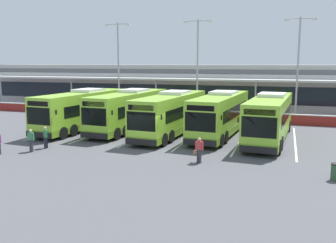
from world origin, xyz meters
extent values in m
plane|color=#4C4C51|center=(0.00, 0.00, 0.00)|extent=(200.00, 200.00, 0.00)
cube|color=silver|center=(0.00, 27.00, 2.75)|extent=(70.00, 10.00, 5.50)
cube|color=#19232D|center=(0.00, 21.98, 2.30)|extent=(66.00, 0.08, 2.20)
cube|color=#4C4C51|center=(0.00, 21.97, 5.15)|extent=(68.00, 0.08, 0.60)
cube|color=beige|center=(0.00, 20.50, 4.20)|extent=(67.00, 3.00, 0.24)
cube|color=gray|center=(0.00, 27.00, 5.75)|extent=(70.00, 10.00, 0.50)
cylinder|color=#999999|center=(-18.60, 19.30, 2.10)|extent=(0.20, 0.20, 4.20)
cylinder|color=#999999|center=(-6.20, 19.30, 2.10)|extent=(0.20, 0.20, 4.20)
cylinder|color=#999999|center=(6.20, 19.30, 2.10)|extent=(0.20, 0.20, 4.20)
cube|color=maroon|center=(0.00, 14.50, 0.50)|extent=(60.00, 0.36, 1.00)
cube|color=#B2B2B2|center=(0.00, 14.50, 1.05)|extent=(60.00, 0.40, 0.10)
cube|color=#8CC633|center=(-8.61, 5.62, 1.91)|extent=(3.39, 12.15, 3.19)
cube|color=olive|center=(-8.61, 5.62, 0.59)|extent=(3.41, 12.17, 0.56)
cube|color=black|center=(-8.58, 6.02, 2.15)|extent=(3.25, 9.76, 0.96)
cube|color=black|center=(-9.02, -0.31, 2.05)|extent=(2.31, 0.26, 1.40)
cube|color=black|center=(-9.02, -0.32, 3.05)|extent=(2.05, 0.22, 0.40)
cube|color=silver|center=(-8.54, 6.62, 3.64)|extent=(2.24, 2.94, 0.28)
cube|color=black|center=(-9.03, -0.42, 0.55)|extent=(2.46, 0.33, 0.44)
cube|color=black|center=(-7.55, -0.07, 2.40)|extent=(0.09, 0.13, 0.36)
cube|color=black|center=(-10.45, 0.14, 2.40)|extent=(0.09, 0.13, 0.36)
cylinder|color=black|center=(-7.09, 10.13, 0.52)|extent=(0.39, 1.06, 1.04)
cylinder|color=black|center=(-9.47, 10.29, 0.52)|extent=(0.39, 1.06, 1.04)
cylinder|color=black|center=(-7.64, 2.35, 0.52)|extent=(0.39, 1.06, 1.04)
cylinder|color=black|center=(-10.02, 2.51, 0.52)|extent=(0.39, 1.06, 1.04)
cylinder|color=black|center=(-7.74, 0.95, 0.52)|extent=(0.39, 1.06, 1.04)
cylinder|color=black|center=(-10.12, 1.12, 0.52)|extent=(0.39, 1.06, 1.04)
cube|color=#8CC633|center=(-4.26, 6.71, 1.91)|extent=(3.39, 12.15, 3.19)
cube|color=olive|center=(-4.26, 6.71, 0.59)|extent=(3.41, 12.17, 0.56)
cube|color=black|center=(-4.23, 7.11, 2.15)|extent=(3.25, 9.76, 0.96)
cube|color=black|center=(-4.67, 0.78, 2.05)|extent=(2.31, 0.26, 1.40)
cube|color=black|center=(-4.68, 0.77, 3.05)|extent=(2.05, 0.22, 0.40)
cube|color=silver|center=(-4.19, 7.71, 3.64)|extent=(2.24, 2.94, 0.28)
cube|color=black|center=(-4.68, 0.67, 0.55)|extent=(2.46, 0.33, 0.44)
cube|color=black|center=(-3.20, 1.03, 2.40)|extent=(0.09, 0.13, 0.36)
cube|color=black|center=(-6.10, 1.23, 2.40)|extent=(0.09, 0.13, 0.36)
cylinder|color=black|center=(-2.74, 11.22, 0.52)|extent=(0.39, 1.06, 1.04)
cylinder|color=black|center=(-5.13, 11.39, 0.52)|extent=(0.39, 1.06, 1.04)
cylinder|color=black|center=(-3.29, 3.44, 0.52)|extent=(0.39, 1.06, 1.04)
cylinder|color=black|center=(-5.67, 3.61, 0.52)|extent=(0.39, 1.06, 1.04)
cylinder|color=black|center=(-3.39, 2.04, 0.52)|extent=(0.39, 1.06, 1.04)
cylinder|color=black|center=(-5.77, 2.21, 0.52)|extent=(0.39, 1.06, 1.04)
cube|color=#8CC633|center=(0.17, 5.69, 1.91)|extent=(3.39, 12.15, 3.19)
cube|color=olive|center=(0.17, 5.69, 0.59)|extent=(3.41, 12.17, 0.56)
cube|color=black|center=(0.20, 6.09, 2.15)|extent=(3.25, 9.76, 0.96)
cube|color=black|center=(-0.25, -0.24, 2.05)|extent=(2.31, 0.26, 1.40)
cube|color=black|center=(-0.25, -0.25, 3.05)|extent=(2.05, 0.22, 0.40)
cube|color=silver|center=(0.24, 6.69, 3.64)|extent=(2.24, 2.94, 0.28)
cube|color=black|center=(-0.26, -0.35, 0.55)|extent=(2.46, 0.33, 0.44)
cube|color=black|center=(1.23, 0.00, 2.40)|extent=(0.09, 0.13, 0.36)
cube|color=black|center=(-1.68, 0.21, 2.40)|extent=(0.09, 0.13, 0.36)
cylinder|color=black|center=(1.68, 10.20, 0.52)|extent=(0.39, 1.06, 1.04)
cylinder|color=black|center=(-0.70, 10.36, 0.52)|extent=(0.39, 1.06, 1.04)
cylinder|color=black|center=(1.14, 2.42, 0.52)|extent=(0.39, 1.06, 1.04)
cylinder|color=black|center=(-1.25, 2.58, 0.52)|extent=(0.39, 1.06, 1.04)
cylinder|color=black|center=(1.04, 1.02, 0.52)|extent=(0.39, 1.06, 1.04)
cylinder|color=black|center=(-1.35, 1.19, 0.52)|extent=(0.39, 1.06, 1.04)
cube|color=#8CC633|center=(4.30, 6.77, 1.91)|extent=(3.39, 12.15, 3.19)
cube|color=olive|center=(4.30, 6.77, 0.59)|extent=(3.41, 12.17, 0.56)
cube|color=black|center=(4.33, 7.17, 2.15)|extent=(3.25, 9.76, 0.96)
cube|color=black|center=(3.88, 0.84, 2.05)|extent=(2.31, 0.26, 1.40)
cube|color=black|center=(3.88, 0.83, 3.05)|extent=(2.05, 0.22, 0.40)
cube|color=silver|center=(4.37, 7.77, 3.64)|extent=(2.24, 2.94, 0.28)
cube|color=black|center=(3.87, 0.73, 0.55)|extent=(2.46, 0.33, 0.44)
cube|color=black|center=(5.36, 1.08, 2.40)|extent=(0.09, 0.13, 0.36)
cube|color=black|center=(2.45, 1.29, 2.40)|extent=(0.09, 0.13, 0.36)
cylinder|color=black|center=(5.81, 11.28, 0.52)|extent=(0.39, 1.06, 1.04)
cylinder|color=black|center=(3.43, 11.44, 0.52)|extent=(0.39, 1.06, 1.04)
cylinder|color=black|center=(5.27, 3.50, 0.52)|extent=(0.39, 1.06, 1.04)
cylinder|color=black|center=(2.88, 3.66, 0.52)|extent=(0.39, 1.06, 1.04)
cylinder|color=black|center=(5.17, 2.10, 0.52)|extent=(0.39, 1.06, 1.04)
cylinder|color=black|center=(2.78, 2.27, 0.52)|extent=(0.39, 1.06, 1.04)
cube|color=#8CC633|center=(8.47, 5.83, 1.91)|extent=(3.39, 12.15, 3.19)
cube|color=olive|center=(8.47, 5.83, 0.59)|extent=(3.41, 12.17, 0.56)
cube|color=black|center=(8.49, 6.23, 2.15)|extent=(3.25, 9.76, 0.96)
cube|color=black|center=(8.05, -0.11, 2.05)|extent=(2.31, 0.26, 1.40)
cube|color=black|center=(8.05, -0.12, 3.05)|extent=(2.05, 0.22, 0.40)
cube|color=silver|center=(8.54, 6.83, 3.64)|extent=(2.24, 2.94, 0.28)
cube|color=black|center=(8.04, -0.22, 0.55)|extent=(2.46, 0.33, 0.44)
cube|color=black|center=(9.52, 0.14, 2.40)|extent=(0.09, 0.13, 0.36)
cube|color=black|center=(6.62, 0.34, 2.40)|extent=(0.09, 0.13, 0.36)
cylinder|color=black|center=(9.98, 10.33, 0.52)|extent=(0.39, 1.06, 1.04)
cylinder|color=black|center=(7.60, 10.50, 0.52)|extent=(0.39, 1.06, 1.04)
cylinder|color=black|center=(9.43, 2.55, 0.52)|extent=(0.39, 1.06, 1.04)
cylinder|color=black|center=(7.05, 2.72, 0.52)|extent=(0.39, 1.06, 1.04)
cylinder|color=black|center=(9.33, 1.16, 0.52)|extent=(0.39, 1.06, 1.04)
cylinder|color=black|center=(6.95, 1.32, 0.52)|extent=(0.39, 1.06, 1.04)
cube|color=silver|center=(-10.50, 6.00, 0.00)|extent=(0.14, 13.00, 0.01)
cube|color=silver|center=(-6.30, 6.00, 0.00)|extent=(0.14, 13.00, 0.01)
cube|color=silver|center=(-2.10, 6.00, 0.00)|extent=(0.14, 13.00, 0.01)
cube|color=silver|center=(2.10, 6.00, 0.00)|extent=(0.14, 13.00, 0.01)
cube|color=silver|center=(6.30, 6.00, 0.00)|extent=(0.14, 13.00, 0.01)
cube|color=silver|center=(10.50, 6.00, 0.00)|extent=(0.14, 13.00, 0.01)
cube|color=#33333D|center=(4.55, -2.49, 0.42)|extent=(0.16, 0.20, 0.84)
cube|color=#33333D|center=(4.69, -2.63, 0.42)|extent=(0.16, 0.20, 0.84)
cube|color=#B23838|center=(4.62, -2.56, 1.12)|extent=(0.37, 0.26, 0.56)
cube|color=#B23838|center=(4.40, -2.53, 1.09)|extent=(0.10, 0.11, 0.54)
cube|color=#B23838|center=(4.84, -2.59, 1.09)|extent=(0.10, 0.11, 0.54)
sphere|color=tan|center=(4.62, -2.56, 1.51)|extent=(0.22, 0.22, 0.22)
cube|color=olive|center=(4.34, -2.50, 0.63)|extent=(0.16, 0.29, 0.22)
cylinder|color=olive|center=(4.34, -2.50, 0.81)|extent=(0.02, 0.02, 0.16)
cube|color=#A32D89|center=(-8.79, -4.80, 1.09)|extent=(0.12, 0.12, 0.54)
cube|color=#33333D|center=(-7.45, -3.35, 0.42)|extent=(0.15, 0.19, 0.84)
cube|color=#33333D|center=(-7.30, -3.47, 0.42)|extent=(0.15, 0.19, 0.84)
cube|color=#387F4C|center=(-7.37, -3.41, 1.12)|extent=(0.35, 0.24, 0.56)
cube|color=#387F4C|center=(-7.59, -3.40, 1.09)|extent=(0.10, 0.10, 0.54)
cube|color=#387F4C|center=(-7.15, -3.42, 1.09)|extent=(0.10, 0.10, 0.54)
sphere|color=#DBB293|center=(-7.37, -3.41, 1.51)|extent=(0.22, 0.22, 0.22)
cube|color=black|center=(-7.09, -2.09, 0.42)|extent=(0.22, 0.23, 0.84)
cube|color=black|center=(-7.05, -2.28, 0.42)|extent=(0.22, 0.23, 0.84)
cube|color=#387F4C|center=(-7.07, -2.18, 1.12)|extent=(0.40, 0.39, 0.56)
cube|color=#387F4C|center=(-7.23, -2.04, 1.09)|extent=(0.13, 0.13, 0.54)
cube|color=#387F4C|center=(-6.90, -2.33, 1.09)|extent=(0.13, 0.13, 0.54)
sphere|color=tan|center=(-7.07, -2.18, 1.51)|extent=(0.22, 0.22, 0.22)
cylinder|color=#9E9EA3|center=(-9.97, 16.36, 5.50)|extent=(0.20, 0.20, 11.00)
cylinder|color=#9E9EA3|center=(-9.97, 16.36, 10.85)|extent=(2.80, 0.10, 0.10)
cube|color=silver|center=(-11.37, 16.36, 10.75)|extent=(0.44, 0.28, 0.20)
cube|color=silver|center=(-8.57, 16.36, 10.75)|extent=(0.44, 0.28, 0.20)
cylinder|color=#9E9EA3|center=(-0.05, 16.10, 5.50)|extent=(0.20, 0.20, 11.00)
cylinder|color=#9E9EA3|center=(-0.05, 16.10, 10.85)|extent=(2.80, 0.10, 0.10)
cube|color=silver|center=(-1.45, 16.10, 10.75)|extent=(0.44, 0.28, 0.20)
cube|color=silver|center=(1.35, 16.10, 10.75)|extent=(0.44, 0.28, 0.20)
cylinder|color=#9E9EA3|center=(10.67, 17.36, 5.50)|extent=(0.20, 0.20, 11.00)
cylinder|color=#9E9EA3|center=(10.67, 17.36, 10.85)|extent=(2.80, 0.10, 0.10)
cube|color=silver|center=(9.27, 17.36, 10.75)|extent=(0.44, 0.28, 0.20)
cube|color=silver|center=(12.07, 17.36, 10.75)|extent=(0.44, 0.28, 0.20)
cylinder|color=#2D5133|center=(12.39, -3.71, 0.42)|extent=(0.52, 0.52, 0.85)
camera|label=1|loc=(9.67, -24.36, 6.20)|focal=38.95mm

